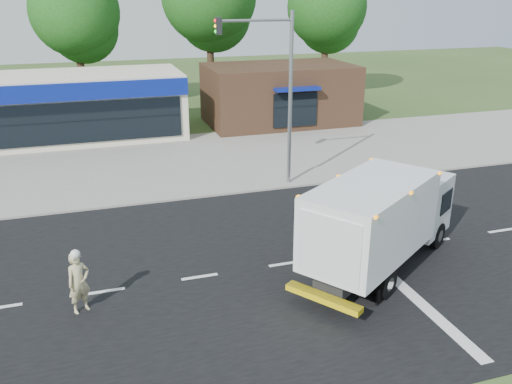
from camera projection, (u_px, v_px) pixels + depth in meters
ground at (285, 264)px, 18.57m from camera, size 120.00×120.00×0.00m
road_asphalt at (285, 264)px, 18.56m from camera, size 60.00×14.00×0.02m
sidewalk at (225, 185)px, 25.86m from camera, size 60.00×2.40×0.12m
parking_apron at (200, 153)px, 31.06m from camera, size 60.00×9.00×0.02m
lane_markings at (338, 276)px, 17.74m from camera, size 55.20×7.00×0.01m
ems_box_truck at (381, 217)px, 17.62m from camera, size 7.41×6.08×3.29m
emergency_worker at (79, 282)px, 15.54m from camera, size 0.81×0.71×1.98m
retail_strip_mall at (34, 108)px, 33.09m from camera, size 18.00×6.20×4.00m
brown_storefront at (279, 94)px, 37.68m from camera, size 10.00×6.70×4.00m
traffic_signal_pole at (277, 82)px, 24.29m from camera, size 3.51×0.25×8.00m
background_trees at (146, 10)px, 40.87m from camera, size 36.77×7.39×12.10m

